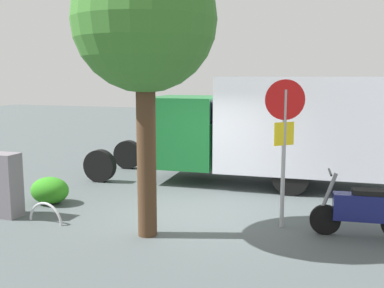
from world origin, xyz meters
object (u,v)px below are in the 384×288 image
stop_sign (284,130)px  street_tree (144,23)px  bike_rack_hoop (46,223)px  motorcycle (363,209)px  box_truck_near (273,126)px  utility_cabinet (2,185)px

stop_sign → street_tree: size_ratio=0.56×
stop_sign → bike_rack_hoop: (4.51, 1.28, -1.90)m
street_tree → motorcycle: bearing=-162.5°
box_truck_near → motorcycle: (-2.20, 3.50, -1.09)m
box_truck_near → stop_sign: size_ratio=2.98×
motorcycle → street_tree: street_tree is taller
street_tree → utility_cabinet: (3.36, -0.07, -3.15)m
box_truck_near → motorcycle: box_truck_near is taller
box_truck_near → stop_sign: 3.50m
street_tree → box_truck_near: bearing=-108.3°
utility_cabinet → street_tree: bearing=178.8°
motorcycle → stop_sign: bearing=-9.4°
motorcycle → stop_sign: stop_sign is taller
box_truck_near → bike_rack_hoop: (3.78, 4.70, -1.61)m
utility_cabinet → motorcycle: bearing=-171.1°
motorcycle → bike_rack_hoop: (5.98, 1.20, -0.52)m
box_truck_near → bike_rack_hoop: 6.24m
motorcycle → utility_cabinet: (7.10, 1.11, 0.15)m
utility_cabinet → box_truck_near: bearing=-136.8°
box_truck_near → motorcycle: bearing=119.2°
utility_cabinet → bike_rack_hoop: utility_cabinet is taller
bike_rack_hoop → utility_cabinet: bearing=-4.7°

